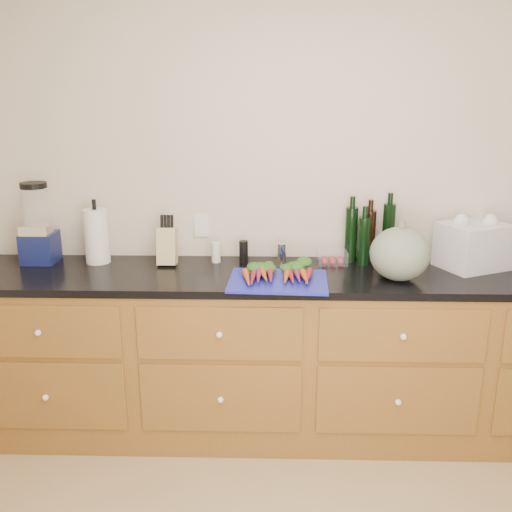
{
  "coord_description": "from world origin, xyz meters",
  "views": [
    {
      "loc": [
        -0.2,
        -1.59,
        1.88
      ],
      "look_at": [
        -0.27,
        1.2,
        1.06
      ],
      "focal_mm": 40.0,
      "sensor_mm": 36.0,
      "label": 1
    }
  ],
  "objects_px": {
    "knife_block": "(167,246)",
    "tomato_box": "(332,257)",
    "cutting_board": "(278,281)",
    "carrots": "(278,273)",
    "blender_appliance": "(38,228)",
    "squash": "(400,254)",
    "paper_towel": "(97,236)"
  },
  "relations": [
    {
      "from": "cutting_board",
      "to": "carrots",
      "type": "height_order",
      "value": "carrots"
    },
    {
      "from": "carrots",
      "to": "blender_appliance",
      "type": "relative_size",
      "value": 0.83
    },
    {
      "from": "blender_appliance",
      "to": "carrots",
      "type": "bearing_deg",
      "value": -11.67
    },
    {
      "from": "carrots",
      "to": "blender_appliance",
      "type": "bearing_deg",
      "value": 168.33
    },
    {
      "from": "cutting_board",
      "to": "squash",
      "type": "height_order",
      "value": "squash"
    },
    {
      "from": "carrots",
      "to": "squash",
      "type": "height_order",
      "value": "squash"
    },
    {
      "from": "knife_block",
      "to": "tomato_box",
      "type": "height_order",
      "value": "knife_block"
    },
    {
      "from": "carrots",
      "to": "blender_appliance",
      "type": "distance_m",
      "value": 1.37
    },
    {
      "from": "blender_appliance",
      "to": "knife_block",
      "type": "relative_size",
      "value": 2.2
    },
    {
      "from": "cutting_board",
      "to": "squash",
      "type": "xyz_separation_m",
      "value": [
        0.62,
        0.06,
        0.13
      ]
    },
    {
      "from": "knife_block",
      "to": "tomato_box",
      "type": "bearing_deg",
      "value": 1.87
    },
    {
      "from": "paper_towel",
      "to": "tomato_box",
      "type": "bearing_deg",
      "value": 0.44
    },
    {
      "from": "squash",
      "to": "knife_block",
      "type": "distance_m",
      "value": 1.25
    },
    {
      "from": "cutting_board",
      "to": "knife_block",
      "type": "height_order",
      "value": "knife_block"
    },
    {
      "from": "paper_towel",
      "to": "knife_block",
      "type": "bearing_deg",
      "value": -2.88
    },
    {
      "from": "blender_appliance",
      "to": "tomato_box",
      "type": "distance_m",
      "value": 1.65
    },
    {
      "from": "squash",
      "to": "blender_appliance",
      "type": "relative_size",
      "value": 0.67
    },
    {
      "from": "blender_appliance",
      "to": "tomato_box",
      "type": "xyz_separation_m",
      "value": [
        1.64,
        0.01,
        -0.16
      ]
    },
    {
      "from": "cutting_board",
      "to": "carrots",
      "type": "distance_m",
      "value": 0.05
    },
    {
      "from": "cutting_board",
      "to": "paper_towel",
      "type": "height_order",
      "value": "paper_towel"
    },
    {
      "from": "blender_appliance",
      "to": "tomato_box",
      "type": "relative_size",
      "value": 2.81
    },
    {
      "from": "squash",
      "to": "paper_towel",
      "type": "relative_size",
      "value": 1.0
    },
    {
      "from": "cutting_board",
      "to": "knife_block",
      "type": "relative_size",
      "value": 2.41
    },
    {
      "from": "squash",
      "to": "paper_towel",
      "type": "distance_m",
      "value": 1.65
    },
    {
      "from": "tomato_box",
      "to": "paper_towel",
      "type": "bearing_deg",
      "value": -179.56
    },
    {
      "from": "squash",
      "to": "knife_block",
      "type": "bearing_deg",
      "value": 168.98
    },
    {
      "from": "knife_block",
      "to": "tomato_box",
      "type": "relative_size",
      "value": 1.28
    },
    {
      "from": "blender_appliance",
      "to": "paper_towel",
      "type": "distance_m",
      "value": 0.33
    },
    {
      "from": "paper_towel",
      "to": "tomato_box",
      "type": "height_order",
      "value": "paper_towel"
    },
    {
      "from": "paper_towel",
      "to": "knife_block",
      "type": "distance_m",
      "value": 0.4
    },
    {
      "from": "carrots",
      "to": "blender_appliance",
      "type": "xyz_separation_m",
      "value": [
        -1.33,
        0.28,
        0.16
      ]
    },
    {
      "from": "carrots",
      "to": "squash",
      "type": "distance_m",
      "value": 0.63
    }
  ]
}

